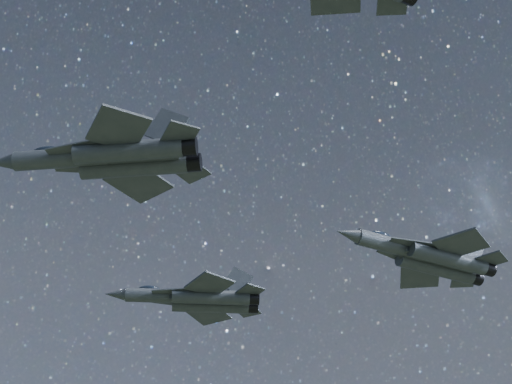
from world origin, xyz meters
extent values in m
cylinder|color=#2D3339|center=(-15.81, 2.44, 157.90)|extent=(7.60, 3.84, 1.58)
cone|color=#2D3339|center=(-20.42, 3.96, 157.90)|extent=(2.75, 2.10, 1.42)
ellipsoid|color=#1A222E|center=(-16.96, 2.82, 158.65)|extent=(2.62, 1.76, 0.78)
cube|color=#2D3339|center=(-10.82, 0.79, 157.84)|extent=(8.35, 4.04, 1.31)
cylinder|color=#2D3339|center=(-10.75, -0.29, 157.39)|extent=(8.56, 4.16, 1.58)
cylinder|color=#2D3339|center=(-10.11, 1.63, 157.39)|extent=(8.56, 4.16, 1.58)
cylinder|color=black|center=(-6.33, -1.75, 157.39)|extent=(1.70, 1.79, 1.46)
cylinder|color=black|center=(-5.70, 0.17, 157.39)|extent=(1.70, 1.79, 1.46)
cube|color=#2D3339|center=(-14.51, 0.57, 157.77)|extent=(5.13, 3.54, 0.12)
cube|color=#2D3339|center=(-13.65, 3.17, 157.77)|extent=(5.36, 1.77, 0.12)
cube|color=#2D3339|center=(-11.70, -2.54, 157.59)|extent=(4.77, 5.14, 0.20)
cube|color=#2D3339|center=(-9.55, 4.00, 157.59)|extent=(5.80, 5.74, 0.20)
cube|color=#2D3339|center=(-7.12, -2.87, 157.59)|extent=(2.79, 2.95, 0.15)
cube|color=#2D3339|center=(-5.67, 1.55, 157.59)|extent=(3.44, 3.42, 0.15)
cube|color=#2D3339|center=(-8.04, -1.45, 159.31)|extent=(3.30, 1.52, 3.60)
cube|color=#2D3339|center=(-7.25, 0.95, 159.31)|extent=(3.46, 0.98, 3.60)
cylinder|color=#2D3339|center=(-5.47, 24.55, 158.52)|extent=(7.01, 2.42, 1.45)
cone|color=#2D3339|center=(-9.88, 25.18, 158.52)|extent=(2.39, 1.61, 1.30)
ellipsoid|color=#1A222E|center=(-6.57, 24.71, 159.22)|extent=(2.33, 1.28, 0.72)
cube|color=#2D3339|center=(-0.68, 23.86, 158.47)|extent=(7.74, 2.47, 1.21)
cylinder|color=#2D3339|center=(-0.45, 22.88, 158.06)|extent=(7.93, 2.55, 1.45)
cylinder|color=#2D3339|center=(-0.18, 24.72, 158.06)|extent=(7.93, 2.55, 1.45)
cylinder|color=black|center=(3.78, 22.27, 158.06)|extent=(1.39, 1.50, 1.34)
cylinder|color=black|center=(4.05, 24.11, 158.06)|extent=(1.39, 1.50, 1.34)
cube|color=#2D3339|center=(-3.99, 23.07, 158.41)|extent=(4.90, 2.56, 0.11)
cube|color=#2D3339|center=(-3.63, 25.55, 158.41)|extent=(4.88, 1.26, 0.11)
cube|color=#2D3339|center=(-0.95, 20.70, 158.24)|extent=(4.84, 5.08, 0.19)
cube|color=#2D3339|center=(-0.05, 26.96, 158.24)|extent=(5.28, 5.33, 0.19)
cube|color=#2D3339|center=(3.24, 21.13, 158.24)|extent=(2.85, 2.95, 0.14)
cube|color=#2D3339|center=(3.85, 25.36, 158.24)|extent=(3.12, 3.15, 0.14)
cube|color=#2D3339|center=(2.19, 22.27, 159.82)|extent=(3.18, 0.87, 3.31)
cube|color=#2D3339|center=(2.52, 24.57, 159.82)|extent=(3.24, 0.53, 3.31)
cube|color=#2D3339|center=(4.88, -16.94, 159.59)|extent=(2.48, 2.60, 0.13)
cylinder|color=#2D3339|center=(12.22, 5.18, 155.12)|extent=(6.81, 2.87, 1.40)
cone|color=#2D3339|center=(8.02, 4.20, 155.12)|extent=(2.39, 1.72, 1.26)
ellipsoid|color=#1A222E|center=(11.17, 4.94, 155.80)|extent=(2.30, 1.40, 0.69)
cube|color=#2D3339|center=(16.78, 6.24, 155.08)|extent=(7.49, 2.98, 1.17)
cylinder|color=#2D3339|center=(17.34, 5.44, 154.67)|extent=(7.68, 3.08, 1.40)
cylinder|color=#2D3339|center=(16.93, 7.20, 154.67)|extent=(7.68, 3.08, 1.40)
cylinder|color=black|center=(21.37, 6.38, 154.67)|extent=(1.43, 1.53, 1.30)
cylinder|color=black|center=(20.96, 8.13, 154.67)|extent=(1.43, 1.53, 1.30)
cube|color=#2D3339|center=(14.08, 4.36, 155.02)|extent=(4.71, 1.16, 0.11)
cube|color=#2D3339|center=(13.53, 6.73, 155.02)|extent=(4.68, 2.81, 0.11)
cube|color=#2D3339|center=(17.65, 3.30, 154.85)|extent=(5.16, 5.15, 0.18)
cube|color=#2D3339|center=(16.27, 9.26, 154.85)|extent=(4.49, 4.77, 0.18)
cube|color=#2D3339|center=(21.28, 5.16, 154.85)|extent=(3.05, 3.06, 0.14)
cube|color=#2D3339|center=(20.35, 9.19, 154.85)|extent=(2.64, 2.76, 0.14)
cube|color=#2D3339|center=(19.93, 5.81, 156.38)|extent=(3.12, 0.60, 3.20)
cube|color=#2D3339|center=(19.42, 8.01, 156.38)|extent=(3.02, 1.09, 3.20)
camera|label=1|loc=(-11.94, -52.87, 117.07)|focal=60.00mm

